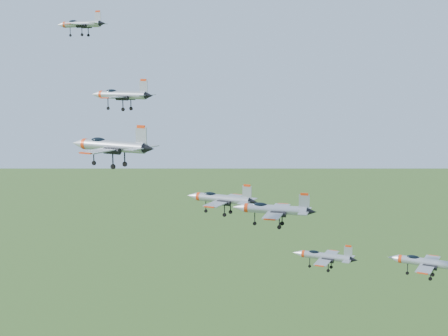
# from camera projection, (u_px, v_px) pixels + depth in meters

# --- Properties ---
(jet_lead) EXTENTS (10.69, 9.00, 2.87)m
(jet_lead) POSITION_uv_depth(u_px,v_px,m) (80.00, 24.00, 114.17)
(jet_lead) COLOR #9BA0A7
(jet_left_high) EXTENTS (12.45, 10.56, 3.37)m
(jet_left_high) POSITION_uv_depth(u_px,v_px,m) (121.00, 95.00, 104.38)
(jet_left_high) COLOR #9BA0A7
(jet_right_high) EXTENTS (13.62, 11.61, 3.72)m
(jet_right_high) POSITION_uv_depth(u_px,v_px,m) (111.00, 146.00, 83.18)
(jet_right_high) COLOR #9BA0A7
(jet_left_low) EXTENTS (13.73, 11.62, 3.71)m
(jet_left_low) POSITION_uv_depth(u_px,v_px,m) (221.00, 198.00, 109.96)
(jet_left_low) COLOR #9BA0A7
(jet_right_low) EXTENTS (12.58, 10.41, 3.36)m
(jet_right_low) POSITION_uv_depth(u_px,v_px,m) (273.00, 209.00, 91.15)
(jet_right_low) COLOR #9BA0A7
(jet_trail) EXTENTS (10.51, 8.85, 2.83)m
(jet_trail) POSITION_uv_depth(u_px,v_px,m) (324.00, 256.00, 98.56)
(jet_trail) COLOR #9BA0A7
(jet_extra) EXTENTS (12.76, 10.85, 3.47)m
(jet_extra) POSITION_uv_depth(u_px,v_px,m) (425.00, 262.00, 105.73)
(jet_extra) COLOR #9BA0A7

